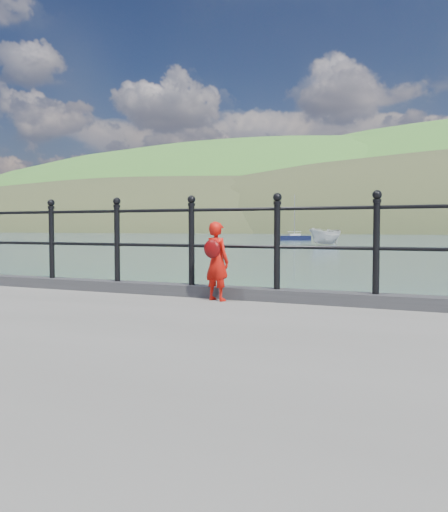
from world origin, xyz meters
The scene contains 6 objects.
ground centered at (0.00, 0.00, 0.00)m, with size 600.00×600.00×0.00m, color #2D4251.
kerb centered at (0.00, -0.15, 1.07)m, with size 60.00×0.30×0.15m, color #28282B.
railing centered at (0.00, -0.15, 1.82)m, with size 18.11×0.11×1.20m.
child centered at (-0.10, -0.43, 1.50)m, with size 0.41×0.35×0.99m.
launch_white centered at (-11.80, 52.24, 0.94)m, with size 1.83×4.85×1.87m, color beige.
sailboat_left centered at (-21.72, 72.91, 0.34)m, with size 4.85×4.01×7.09m.
Camera 1 is at (2.79, -6.52, 1.91)m, focal length 38.00 mm.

